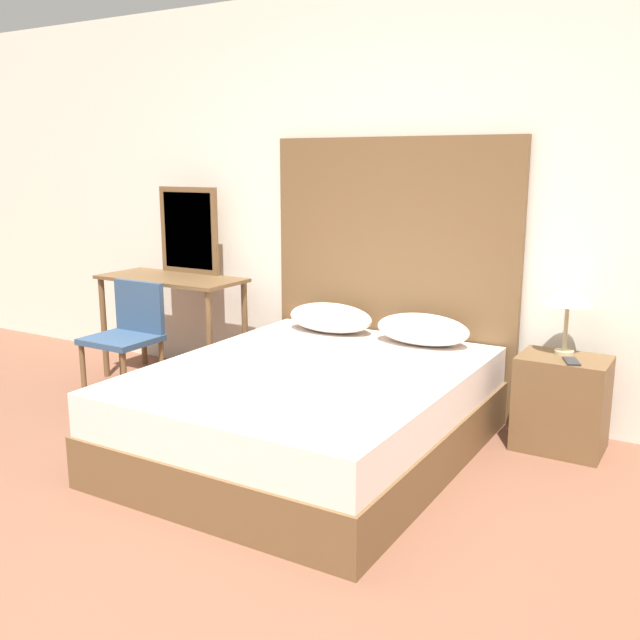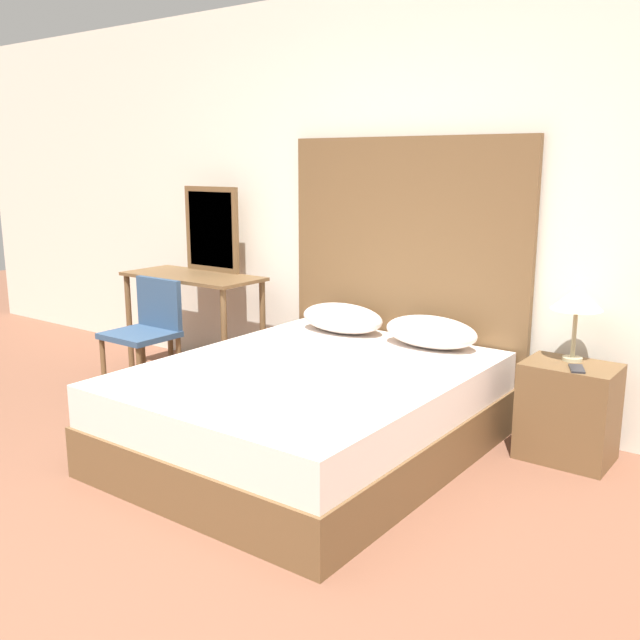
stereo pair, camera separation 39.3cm
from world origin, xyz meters
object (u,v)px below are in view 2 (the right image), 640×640
table_lamp (577,300)px  chair (148,326)px  phone_on_bed (325,382)px  nightstand (568,412)px  vanity_desk (193,292)px  bed (309,411)px  phone_on_nightstand (577,369)px

table_lamp → chair: table_lamp is taller
table_lamp → phone_on_bed: bearing=-132.7°
nightstand → vanity_desk: bearing=-177.7°
bed → vanity_desk: (-1.60, 0.66, 0.40)m
bed → phone_on_bed: 0.38m
phone_on_bed → table_lamp: 1.43m
phone_on_bed → chair: 1.86m
vanity_desk → nightstand: bearing=2.3°
nightstand → chair: (-2.78, -0.56, 0.20)m
vanity_desk → chair: chair is taller
table_lamp → nightstand: bearing=-73.6°
phone_on_nightstand → vanity_desk: vanity_desk is taller
nightstand → phone_on_nightstand: bearing=-59.1°
bed → nightstand: nightstand is taller
phone_on_nightstand → chair: 2.87m
vanity_desk → table_lamp: bearing=3.8°
vanity_desk → chair: size_ratio=1.37×
bed → vanity_desk: vanity_desk is taller
table_lamp → chair: (-2.76, -0.63, -0.41)m
bed → nightstand: 1.42m
nightstand → table_lamp: bearing=106.4°
nightstand → chair: size_ratio=0.68×
bed → chair: 1.62m
table_lamp → vanity_desk: bearing=-176.2°
bed → nightstand: bearing=33.1°
phone_on_bed → phone_on_nightstand: bearing=40.2°
phone_on_bed → nightstand: (0.96, 0.94, -0.23)m
phone_on_bed → table_lamp: size_ratio=0.40×
phone_on_bed → vanity_desk: 2.01m
bed → vanity_desk: size_ratio=1.83×
vanity_desk → bed: bearing=-22.5°
table_lamp → vanity_desk: table_lamp is taller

